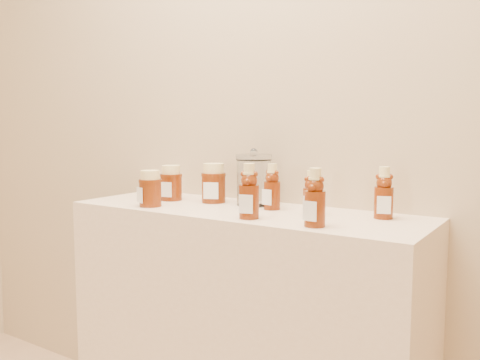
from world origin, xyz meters
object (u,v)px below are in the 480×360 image
Objects in this scene: display_table at (243,341)px; glass_canister at (254,178)px; bear_bottle_front_left at (249,187)px; bear_bottle_back_left at (272,184)px; honey_jar_left at (171,183)px.

glass_canister reaches higher than display_table.
bear_bottle_front_left is 0.97× the size of glass_canister.
bear_bottle_back_left is 0.41m from honey_jar_left.
glass_canister reaches higher than honey_jar_left.
display_table is at bearing -79.07° from glass_canister.
glass_canister is at bearing 163.72° from bear_bottle_back_left.
honey_jar_left is at bearing -167.62° from glass_canister.
bear_bottle_back_left is (0.08, 0.05, 0.53)m from display_table.
display_table is at bearing -15.72° from honey_jar_left.
bear_bottle_back_left is at bearing -24.57° from glass_canister.
display_table is at bearing -138.26° from bear_bottle_back_left.
display_table is 6.50× the size of bear_bottle_front_left.
bear_bottle_front_left is at bearing -50.42° from display_table.
glass_canister is at bearing 1.64° from honey_jar_left.
glass_canister reaches higher than bear_bottle_front_left.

